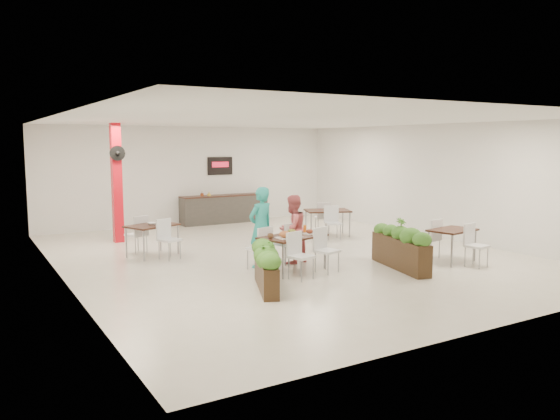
% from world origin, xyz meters
% --- Properties ---
extents(ground, '(12.00, 12.00, 0.00)m').
position_xyz_m(ground, '(0.00, 0.00, 0.00)').
color(ground, beige).
rests_on(ground, ground).
extents(room_shell, '(10.10, 12.10, 3.22)m').
position_xyz_m(room_shell, '(0.00, 0.00, 2.01)').
color(room_shell, white).
rests_on(room_shell, ground).
extents(red_column, '(0.40, 0.41, 3.20)m').
position_xyz_m(red_column, '(-3.00, 3.79, 1.64)').
color(red_column, red).
rests_on(red_column, ground).
extents(service_counter, '(3.00, 0.64, 2.20)m').
position_xyz_m(service_counter, '(1.00, 5.65, 0.49)').
color(service_counter, '#332F2D').
rests_on(service_counter, ground).
extents(main_table, '(1.60, 1.88, 0.92)m').
position_xyz_m(main_table, '(-0.73, -1.48, 0.64)').
color(main_table, black).
rests_on(main_table, ground).
extents(diner_man, '(0.72, 0.57, 1.74)m').
position_xyz_m(diner_man, '(-1.12, -0.82, 0.87)').
color(diner_man, teal).
rests_on(diner_man, ground).
extents(diner_woman, '(0.87, 0.75, 1.53)m').
position_xyz_m(diner_woman, '(-0.32, -0.82, 0.76)').
color(diner_woman, '#DD6266').
rests_on(diner_woman, ground).
extents(planter_left, '(0.91, 1.64, 0.90)m').
position_xyz_m(planter_left, '(-1.91, -2.47, 0.49)').
color(planter_left, black).
rests_on(planter_left, ground).
extents(planter_right, '(0.78, 2.03, 1.09)m').
position_xyz_m(planter_right, '(1.38, -2.44, 0.51)').
color(planter_right, black).
rests_on(planter_right, ground).
extents(side_table_a, '(1.34, 1.66, 0.92)m').
position_xyz_m(side_table_a, '(-2.77, 1.52, 0.63)').
color(side_table_a, black).
rests_on(side_table_a, ground).
extents(side_table_b, '(1.46, 1.66, 0.92)m').
position_xyz_m(side_table_b, '(2.47, 1.76, 0.63)').
color(side_table_b, black).
rests_on(side_table_b, ground).
extents(side_table_c, '(1.18, 1.67, 0.92)m').
position_xyz_m(side_table_c, '(2.82, -2.56, 0.61)').
color(side_table_c, black).
rests_on(side_table_c, ground).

